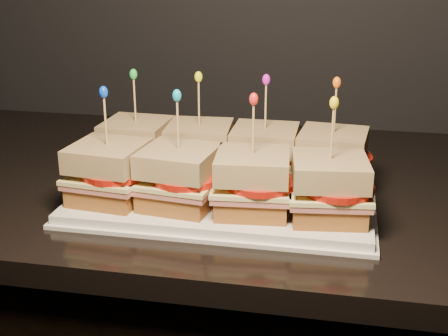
# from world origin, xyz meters

# --- Properties ---
(granite_slab) EXTENTS (2.18, 0.68, 0.03)m
(granite_slab) POSITION_xyz_m (-0.19, 1.67, 0.90)
(granite_slab) COLOR black
(granite_slab) RESTS_ON cabinet
(platter) EXTENTS (0.43, 0.27, 0.02)m
(platter) POSITION_xyz_m (0.10, 1.56, 0.92)
(platter) COLOR white
(platter) RESTS_ON granite_slab
(platter_rim) EXTENTS (0.44, 0.28, 0.01)m
(platter_rim) POSITION_xyz_m (0.10, 1.56, 0.92)
(platter_rim) COLOR white
(platter_rim) RESTS_ON granite_slab
(sandwich_0_bread_bot) EXTENTS (0.10, 0.10, 0.03)m
(sandwich_0_bread_bot) POSITION_xyz_m (-0.05, 1.62, 0.94)
(sandwich_0_bread_bot) COLOR #5C3712
(sandwich_0_bread_bot) RESTS_ON platter
(sandwich_0_ham) EXTENTS (0.11, 0.11, 0.01)m
(sandwich_0_ham) POSITION_xyz_m (-0.05, 1.62, 0.96)
(sandwich_0_ham) COLOR #B05F53
(sandwich_0_ham) RESTS_ON sandwich_0_bread_bot
(sandwich_0_cheese) EXTENTS (0.11, 0.11, 0.01)m
(sandwich_0_cheese) POSITION_xyz_m (-0.05, 1.62, 0.97)
(sandwich_0_cheese) COLOR #E6DB8B
(sandwich_0_cheese) RESTS_ON sandwich_0_ham
(sandwich_0_tomato) EXTENTS (0.10, 0.10, 0.01)m
(sandwich_0_tomato) POSITION_xyz_m (-0.04, 1.62, 0.98)
(sandwich_0_tomato) COLOR #B5190D
(sandwich_0_tomato) RESTS_ON sandwich_0_cheese
(sandwich_0_bread_top) EXTENTS (0.10, 0.10, 0.03)m
(sandwich_0_bread_top) POSITION_xyz_m (-0.05, 1.62, 1.00)
(sandwich_0_bread_top) COLOR #4D2B0A
(sandwich_0_bread_top) RESTS_ON sandwich_0_tomato
(sandwich_0_pick) EXTENTS (0.00, 0.00, 0.09)m
(sandwich_0_pick) POSITION_xyz_m (-0.05, 1.62, 1.04)
(sandwich_0_pick) COLOR tan
(sandwich_0_pick) RESTS_ON sandwich_0_bread_top
(sandwich_0_frill) EXTENTS (0.01, 0.01, 0.02)m
(sandwich_0_frill) POSITION_xyz_m (-0.05, 1.62, 1.09)
(sandwich_0_frill) COLOR green
(sandwich_0_frill) RESTS_ON sandwich_0_pick
(sandwich_1_bread_bot) EXTENTS (0.10, 0.10, 0.03)m
(sandwich_1_bread_bot) POSITION_xyz_m (0.05, 1.62, 0.94)
(sandwich_1_bread_bot) COLOR #5C3712
(sandwich_1_bread_bot) RESTS_ON platter
(sandwich_1_ham) EXTENTS (0.11, 0.11, 0.01)m
(sandwich_1_ham) POSITION_xyz_m (0.05, 1.62, 0.96)
(sandwich_1_ham) COLOR #B05F53
(sandwich_1_ham) RESTS_ON sandwich_1_bread_bot
(sandwich_1_cheese) EXTENTS (0.11, 0.11, 0.01)m
(sandwich_1_cheese) POSITION_xyz_m (0.05, 1.62, 0.97)
(sandwich_1_cheese) COLOR #E6DB8B
(sandwich_1_cheese) RESTS_ON sandwich_1_ham
(sandwich_1_tomato) EXTENTS (0.10, 0.10, 0.01)m
(sandwich_1_tomato) POSITION_xyz_m (0.06, 1.62, 0.98)
(sandwich_1_tomato) COLOR #B5190D
(sandwich_1_tomato) RESTS_ON sandwich_1_cheese
(sandwich_1_bread_top) EXTENTS (0.10, 0.10, 0.03)m
(sandwich_1_bread_top) POSITION_xyz_m (0.05, 1.62, 1.00)
(sandwich_1_bread_top) COLOR #4D2B0A
(sandwich_1_bread_top) RESTS_ON sandwich_1_tomato
(sandwich_1_pick) EXTENTS (0.00, 0.00, 0.09)m
(sandwich_1_pick) POSITION_xyz_m (0.05, 1.62, 1.04)
(sandwich_1_pick) COLOR tan
(sandwich_1_pick) RESTS_ON sandwich_1_bread_top
(sandwich_1_frill) EXTENTS (0.01, 0.01, 0.02)m
(sandwich_1_frill) POSITION_xyz_m (0.05, 1.62, 1.09)
(sandwich_1_frill) COLOR #DCEA12
(sandwich_1_frill) RESTS_ON sandwich_1_pick
(sandwich_2_bread_bot) EXTENTS (0.10, 0.10, 0.03)m
(sandwich_2_bread_bot) POSITION_xyz_m (0.15, 1.62, 0.94)
(sandwich_2_bread_bot) COLOR #5C3712
(sandwich_2_bread_bot) RESTS_ON platter
(sandwich_2_ham) EXTENTS (0.11, 0.10, 0.01)m
(sandwich_2_ham) POSITION_xyz_m (0.15, 1.62, 0.96)
(sandwich_2_ham) COLOR #B05F53
(sandwich_2_ham) RESTS_ON sandwich_2_bread_bot
(sandwich_2_cheese) EXTENTS (0.11, 0.10, 0.01)m
(sandwich_2_cheese) POSITION_xyz_m (0.15, 1.62, 0.97)
(sandwich_2_cheese) COLOR #E6DB8B
(sandwich_2_cheese) RESTS_ON sandwich_2_ham
(sandwich_2_tomato) EXTENTS (0.10, 0.10, 0.01)m
(sandwich_2_tomato) POSITION_xyz_m (0.16, 1.62, 0.98)
(sandwich_2_tomato) COLOR #B5190D
(sandwich_2_tomato) RESTS_ON sandwich_2_cheese
(sandwich_2_bread_top) EXTENTS (0.10, 0.10, 0.03)m
(sandwich_2_bread_top) POSITION_xyz_m (0.15, 1.62, 1.00)
(sandwich_2_bread_top) COLOR #4D2B0A
(sandwich_2_bread_top) RESTS_ON sandwich_2_tomato
(sandwich_2_pick) EXTENTS (0.00, 0.00, 0.09)m
(sandwich_2_pick) POSITION_xyz_m (0.15, 1.62, 1.04)
(sandwich_2_pick) COLOR tan
(sandwich_2_pick) RESTS_ON sandwich_2_bread_top
(sandwich_2_frill) EXTENTS (0.01, 0.01, 0.02)m
(sandwich_2_frill) POSITION_xyz_m (0.15, 1.62, 1.09)
(sandwich_2_frill) COLOR #CA17C2
(sandwich_2_frill) RESTS_ON sandwich_2_pick
(sandwich_3_bread_bot) EXTENTS (0.10, 0.10, 0.03)m
(sandwich_3_bread_bot) POSITION_xyz_m (0.25, 1.62, 0.94)
(sandwich_3_bread_bot) COLOR #5C3712
(sandwich_3_bread_bot) RESTS_ON platter
(sandwich_3_ham) EXTENTS (0.11, 0.11, 0.01)m
(sandwich_3_ham) POSITION_xyz_m (0.25, 1.62, 0.96)
(sandwich_3_ham) COLOR #B05F53
(sandwich_3_ham) RESTS_ON sandwich_3_bread_bot
(sandwich_3_cheese) EXTENTS (0.12, 0.11, 0.01)m
(sandwich_3_cheese) POSITION_xyz_m (0.25, 1.62, 0.97)
(sandwich_3_cheese) COLOR #E6DB8B
(sandwich_3_cheese) RESTS_ON sandwich_3_ham
(sandwich_3_tomato) EXTENTS (0.10, 0.10, 0.01)m
(sandwich_3_tomato) POSITION_xyz_m (0.27, 1.62, 0.98)
(sandwich_3_tomato) COLOR #B5190D
(sandwich_3_tomato) RESTS_ON sandwich_3_cheese
(sandwich_3_bread_top) EXTENTS (0.11, 0.11, 0.03)m
(sandwich_3_bread_top) POSITION_xyz_m (0.25, 1.62, 1.00)
(sandwich_3_bread_top) COLOR #4D2B0A
(sandwich_3_bread_top) RESTS_ON sandwich_3_tomato
(sandwich_3_pick) EXTENTS (0.00, 0.00, 0.09)m
(sandwich_3_pick) POSITION_xyz_m (0.25, 1.62, 1.04)
(sandwich_3_pick) COLOR tan
(sandwich_3_pick) RESTS_ON sandwich_3_bread_top
(sandwich_3_frill) EXTENTS (0.01, 0.01, 0.02)m
(sandwich_3_frill) POSITION_xyz_m (0.25, 1.62, 1.09)
(sandwich_3_frill) COLOR orange
(sandwich_3_frill) RESTS_ON sandwich_3_pick
(sandwich_4_bread_bot) EXTENTS (0.11, 0.11, 0.03)m
(sandwich_4_bread_bot) POSITION_xyz_m (-0.05, 1.50, 0.94)
(sandwich_4_bread_bot) COLOR #5C3712
(sandwich_4_bread_bot) RESTS_ON platter
(sandwich_4_ham) EXTENTS (0.12, 0.11, 0.01)m
(sandwich_4_ham) POSITION_xyz_m (-0.05, 1.50, 0.96)
(sandwich_4_ham) COLOR #B05F53
(sandwich_4_ham) RESTS_ON sandwich_4_bread_bot
(sandwich_4_cheese) EXTENTS (0.12, 0.11, 0.01)m
(sandwich_4_cheese) POSITION_xyz_m (-0.05, 1.50, 0.97)
(sandwich_4_cheese) COLOR #E6DB8B
(sandwich_4_cheese) RESTS_ON sandwich_4_ham
(sandwich_4_tomato) EXTENTS (0.10, 0.10, 0.01)m
(sandwich_4_tomato) POSITION_xyz_m (-0.04, 1.49, 0.98)
(sandwich_4_tomato) COLOR #B5190D
(sandwich_4_tomato) RESTS_ON sandwich_4_cheese
(sandwich_4_bread_top) EXTENTS (0.11, 0.11, 0.03)m
(sandwich_4_bread_top) POSITION_xyz_m (-0.05, 1.50, 1.00)
(sandwich_4_bread_top) COLOR #4D2B0A
(sandwich_4_bread_top) RESTS_ON sandwich_4_tomato
(sandwich_4_pick) EXTENTS (0.00, 0.00, 0.09)m
(sandwich_4_pick) POSITION_xyz_m (-0.05, 1.50, 1.04)
(sandwich_4_pick) COLOR tan
(sandwich_4_pick) RESTS_ON sandwich_4_bread_top
(sandwich_4_frill) EXTENTS (0.01, 0.01, 0.02)m
(sandwich_4_frill) POSITION_xyz_m (-0.05, 1.50, 1.09)
(sandwich_4_frill) COLOR blue
(sandwich_4_frill) RESTS_ON sandwich_4_pick
(sandwich_5_bread_bot) EXTENTS (0.11, 0.11, 0.03)m
(sandwich_5_bread_bot) POSITION_xyz_m (0.05, 1.50, 0.94)
(sandwich_5_bread_bot) COLOR #5C3712
(sandwich_5_bread_bot) RESTS_ON platter
(sandwich_5_ham) EXTENTS (0.12, 0.11, 0.01)m
(sandwich_5_ham) POSITION_xyz_m (0.05, 1.50, 0.96)
(sandwich_5_ham) COLOR #B05F53
(sandwich_5_ham) RESTS_ON sandwich_5_bread_bot
(sandwich_5_cheese) EXTENTS (0.12, 0.12, 0.01)m
(sandwich_5_cheese) POSITION_xyz_m (0.05, 1.50, 0.97)
(sandwich_5_cheese) COLOR #E6DB8B
(sandwich_5_cheese) RESTS_ON sandwich_5_ham
(sandwich_5_tomato) EXTENTS (0.10, 0.10, 0.01)m
(sandwich_5_tomato) POSITION_xyz_m (0.06, 1.49, 0.98)
(sandwich_5_tomato) COLOR #B5190D
(sandwich_5_tomato) RESTS_ON sandwich_5_cheese
(sandwich_5_bread_top) EXTENTS (0.11, 0.11, 0.03)m
(sandwich_5_bread_top) POSITION_xyz_m (0.05, 1.50, 1.00)
(sandwich_5_bread_top) COLOR #4D2B0A
(sandwich_5_bread_top) RESTS_ON sandwich_5_tomato
(sandwich_5_pick) EXTENTS (0.00, 0.00, 0.09)m
(sandwich_5_pick) POSITION_xyz_m (0.05, 1.50, 1.04)
(sandwich_5_pick) COLOR tan
(sandwich_5_pick) RESTS_ON sandwich_5_bread_top
(sandwich_5_frill) EXTENTS (0.01, 0.01, 0.02)m
(sandwich_5_frill) POSITION_xyz_m (0.05, 1.50, 1.09)
(sandwich_5_frill) COLOR #139EBE
(sandwich_5_frill) RESTS_ON sandwich_5_pick
(sandwich_6_bread_bot) EXTENTS (0.10, 0.10, 0.03)m
(sandwich_6_bread_bot) POSITION_xyz_m (0.15, 1.50, 0.94)
(sandwich_6_bread_bot) COLOR #5C3712
(sandwich_6_bread_bot) RESTS_ON platter
(sandwich_6_ham) EXTENTS (0.11, 0.11, 0.01)m
(sandwich_6_ham) POSITION_xyz_m (0.15, 1.50, 0.96)
(sandwich_6_ham) COLOR #B05F53
(sandwich_6_ham) RESTS_ON sandwich_6_bread_bot
(sandwich_6_cheese) EXTENTS (0.12, 0.11, 0.01)m
(sandwich_6_cheese) POSITION_xyz_m (0.15, 1.50, 0.97)
(sandwich_6_cheese) COLOR #E6DB8B
(sandwich_6_cheese) RESTS_ON sandwich_6_ham
(sandwich_6_tomato) EXTENTS (0.10, 0.10, 0.01)m
(sandwich_6_tomato) POSITION_xyz_m (0.16, 1.49, 0.98)
(sandwich_6_tomato) COLOR #B5190D
(sandwich_6_tomato) RESTS_ON sandwich_6_cheese
(sandwich_6_bread_top) EXTENTS (0.11, 0.11, 0.03)m
(sandwich_6_bread_top) POSITION_xyz_m (0.15, 1.50, 1.00)
(sandwich_6_bread_top) COLOR #4D2B0A
(sandwich_6_bread_top) RESTS_ON sandwich_6_tomato
(sandwich_6_pick) EXTENTS (0.00, 0.00, 0.09)m
(sandwich_6_pick) POSITION_xyz_m (0.15, 1.50, 1.04)
(sandwich_6_pick) COLOR tan
(sandwich_6_pick) RESTS_ON sandwich_6_bread_top
(sandwich_6_frill) EXTENTS (0.01, 0.01, 0.02)m
(sandwich_6_frill) POSITION_xyz_m (0.15, 1.50, 1.09)
(sandwich_6_frill) COLOR red
(sandwich_6_frill) RESTS_ON sandwich_6_pick
(sandwich_7_bread_bot) EXTENTS (0.11, 0.11, 0.03)m
(sandwich_7_bread_bot) POSITION_xyz_m (0.25, 1.50, 0.94)
(sandwich_7_bread_bot) COLOR #5C3712
(sandwich_7_bread_bot) RESTS_ON platter
(sandwich_7_ham) EXTENTS (0.12, 0.11, 0.01)m
(sandwich_7_ham) POSITION_xyz_m (0.25, 1.50, 0.96)
(sandwich_7_ham) COLOR #B05F53
(sandwich_7_ham) RESTS_ON sandwich_7_bread_bot
(sandwich_7_cheese) EXTENTS (0.12, 0.12, 0.01)m
(sandwich_7_cheese) POSITION_xyz_m (0.25, 1.50, 0.97)
(sandwich_7_cheese) COLOR #E6DB8B
(sandwich_7_cheese) RESTS_ON sandwich_7_ham
(sandwich_7_tomato) EXTENTS (0.10, 0.10, 0.01)m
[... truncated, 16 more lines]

